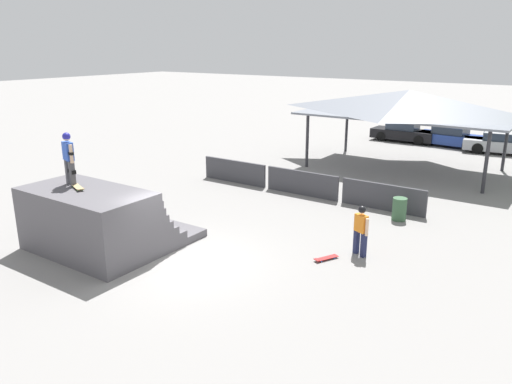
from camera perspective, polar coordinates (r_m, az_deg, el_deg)
The scene contains 12 objects.
ground_plane at distance 15.22m, azimuth -8.34°, elevation -7.93°, with size 160.00×160.00×0.00m, color gray.
quarter_pipe_ramp at distance 16.47m, azimuth -17.60°, elevation -3.29°, with size 4.24×4.23×2.01m.
skater_on_deck at distance 16.50m, azimuth -20.65°, elevation 3.97°, with size 0.72×0.35×1.66m.
skateboard_on_deck at distance 16.16m, azimuth -19.70°, elevation 0.53°, with size 0.82×0.49×0.09m.
bystander_walking at distance 15.53m, azimuth 11.91°, elevation -3.87°, with size 0.60×0.37×1.59m.
skateboard_on_ground at distance 15.33m, azimuth 7.96°, elevation -7.49°, with size 0.53×0.81×0.09m.
barrier_fence at distance 21.57m, azimuth 5.28°, elevation 1.03°, with size 10.66×0.12×1.05m.
pavilion_shelter at distance 26.73m, azimuth 17.00°, elevation 9.70°, with size 10.31×5.78×4.07m.
trash_bin at distance 19.14m, azimuth 16.07°, elevation -1.89°, with size 0.52×0.52×0.85m, color #385B3D.
parked_car_black at distance 35.10m, azimuth 16.50°, elevation 6.55°, with size 4.18×1.72×1.27m.
parked_car_blue at distance 34.31m, azimuth 21.42°, elevation 5.88°, with size 4.42×2.18×1.27m.
parked_car_silver at distance 33.24m, azimuth 26.37°, elevation 4.99°, with size 4.56×2.23×1.27m.
Camera 1 is at (9.56, -10.06, 6.24)m, focal length 35.00 mm.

